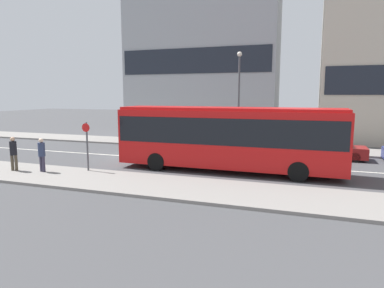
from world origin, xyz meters
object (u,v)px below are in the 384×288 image
city_bus (228,135)px  parked_car_0 (332,149)px  street_lamp (239,90)px  pedestrian_near_stop (13,151)px  pedestrian_down_pavement (42,153)px  bus_stop_sign (87,142)px

city_bus → parked_car_0: size_ratio=3.01×
parked_car_0 → street_lamp: bearing=162.6°
parked_car_0 → pedestrian_near_stop: (-15.76, -9.61, 0.51)m
pedestrian_near_stop → pedestrian_down_pavement: size_ratio=1.02×
parked_car_0 → pedestrian_down_pavement: bearing=-146.6°
parked_car_0 → pedestrian_down_pavement: (-14.19, -9.34, 0.49)m
bus_stop_sign → street_lamp: size_ratio=0.36×
pedestrian_near_stop → pedestrian_down_pavement: pedestrian_near_stop is taller
pedestrian_down_pavement → pedestrian_near_stop: bearing=-157.5°
parked_car_0 → bus_stop_sign: (-12.16, -8.36, 0.98)m
city_bus → bus_stop_sign: city_bus is taller
bus_stop_sign → street_lamp: 12.17m
parked_car_0 → pedestrian_near_stop: size_ratio=2.22×
city_bus → street_lamp: (-1.00, 7.57, 2.43)m
pedestrian_near_stop → bus_stop_sign: bus_stop_sign is taller
city_bus → bus_stop_sign: bearing=-161.4°
pedestrian_near_stop → street_lamp: bearing=-148.0°
bus_stop_sign → pedestrian_down_pavement: bearing=-154.2°
pedestrian_down_pavement → bus_stop_sign: (2.03, 0.98, 0.50)m
parked_car_0 → pedestrian_down_pavement: 17.00m
pedestrian_near_stop → street_lamp: street_lamp is taller
parked_car_0 → pedestrian_near_stop: pedestrian_near_stop is taller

